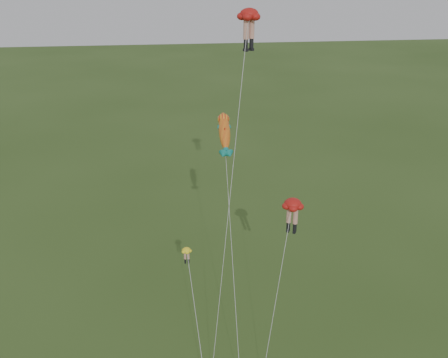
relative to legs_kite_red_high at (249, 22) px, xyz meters
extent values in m
ellipsoid|color=#B21712|center=(0.04, 0.09, 0.50)|extent=(2.26, 2.26, 0.83)
cylinder|color=tan|center=(-0.18, -0.04, -0.47)|extent=(0.37, 0.37, 1.26)
cylinder|color=black|center=(-0.18, -0.04, -1.42)|extent=(0.29, 0.29, 0.63)
cube|color=black|center=(-0.18, -0.04, -1.83)|extent=(0.36, 0.42, 0.18)
cylinder|color=tan|center=(0.26, 0.22, -0.47)|extent=(0.37, 0.37, 1.26)
cylinder|color=black|center=(0.26, 0.22, -1.42)|extent=(0.29, 0.29, 0.63)
cube|color=black|center=(0.26, 0.22, -1.83)|extent=(0.36, 0.42, 0.18)
cylinder|color=silver|center=(-1.69, -3.72, -11.39)|extent=(3.51, 7.65, 24.60)
ellipsoid|color=#B21712|center=(3.03, -2.90, -12.33)|extent=(2.20, 2.20, 0.81)
cylinder|color=tan|center=(2.82, -2.77, -13.28)|extent=(0.36, 0.36, 1.23)
cylinder|color=black|center=(2.82, -2.77, -14.21)|extent=(0.28, 0.28, 0.62)
cube|color=black|center=(2.82, -2.77, -14.61)|extent=(0.35, 0.41, 0.18)
cylinder|color=tan|center=(3.25, -3.02, -13.28)|extent=(0.36, 0.36, 1.23)
cylinder|color=black|center=(3.25, -3.02, -14.21)|extent=(0.28, 0.28, 0.62)
cube|color=black|center=(3.25, -3.02, -14.61)|extent=(0.35, 0.41, 0.18)
cylinder|color=silver|center=(1.58, -5.56, -17.81)|extent=(2.94, 5.36, 11.76)
ellipsoid|color=yellow|center=(-4.79, -3.60, -15.26)|extent=(0.86, 0.86, 0.38)
cylinder|color=tan|center=(-4.90, -3.58, -15.71)|extent=(0.17, 0.17, 0.58)
cylinder|color=black|center=(-4.90, -3.58, -16.15)|extent=(0.13, 0.13, 0.29)
cube|color=black|center=(-4.90, -3.58, -16.33)|extent=(0.12, 0.18, 0.08)
cylinder|color=tan|center=(-4.67, -3.61, -15.71)|extent=(0.17, 0.17, 0.58)
cylinder|color=black|center=(-4.67, -3.61, -16.15)|extent=(0.13, 0.13, 0.29)
cube|color=black|center=(-4.67, -3.61, -16.33)|extent=(0.12, 0.18, 0.08)
cylinder|color=silver|center=(-4.29, -7.67, -19.38)|extent=(1.03, 8.17, 8.63)
ellipsoid|color=gold|center=(-1.73, -0.84, -7.29)|extent=(1.03, 3.34, 2.54)
sphere|color=gold|center=(-1.73, -0.84, -7.29)|extent=(0.95, 1.28, 1.24)
cone|color=#137F77|center=(-1.73, -0.84, -7.29)|extent=(0.74, 1.15, 1.22)
cone|color=#137F77|center=(-1.73, -0.84, -7.29)|extent=(0.74, 1.15, 1.22)
cone|color=#137F77|center=(-1.73, -0.84, -7.29)|extent=(0.43, 0.65, 0.68)
cone|color=#137F77|center=(-1.73, -0.84, -7.29)|extent=(0.43, 0.65, 0.68)
cone|color=red|center=(-1.73, -0.84, -7.29)|extent=(0.47, 0.66, 0.66)
cylinder|color=silver|center=(-1.61, -4.86, -15.49)|extent=(0.27, 8.07, 16.41)
camera|label=1|loc=(-5.57, -34.26, 4.07)|focal=40.00mm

